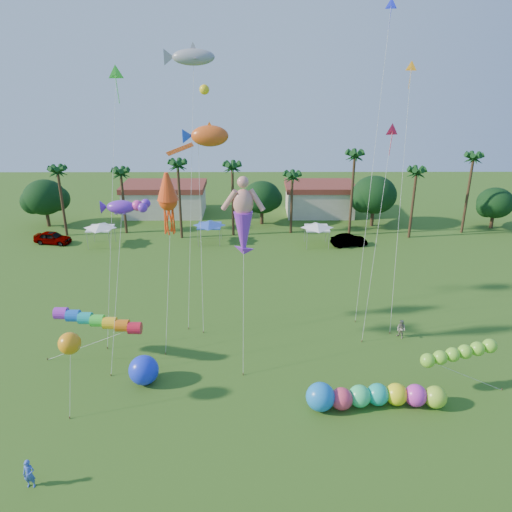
{
  "coord_description": "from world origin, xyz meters",
  "views": [
    {
      "loc": [
        -0.14,
        -25.0,
        23.16
      ],
      "look_at": [
        0.0,
        10.0,
        9.0
      ],
      "focal_mm": 35.0,
      "sensor_mm": 36.0,
      "label": 1
    }
  ],
  "objects_px": {
    "spectator_b": "(401,329)",
    "car_a": "(53,238)",
    "caterpillar_inflatable": "(371,396)",
    "blue_ball": "(144,370)",
    "spectator_a": "(29,474)",
    "car_b": "(349,240)"
  },
  "relations": [
    {
      "from": "blue_ball",
      "to": "car_a",
      "type": "bearing_deg",
      "value": 121.08
    },
    {
      "from": "blue_ball",
      "to": "spectator_b",
      "type": "bearing_deg",
      "value": 16.82
    },
    {
      "from": "car_a",
      "to": "blue_ball",
      "type": "relative_size",
      "value": 2.13
    },
    {
      "from": "car_b",
      "to": "spectator_b",
      "type": "bearing_deg",
      "value": 171.26
    },
    {
      "from": "car_b",
      "to": "spectator_b",
      "type": "height_order",
      "value": "spectator_b"
    },
    {
      "from": "car_b",
      "to": "blue_ball",
      "type": "relative_size",
      "value": 2.04
    },
    {
      "from": "spectator_a",
      "to": "caterpillar_inflatable",
      "type": "bearing_deg",
      "value": 18.05
    },
    {
      "from": "car_a",
      "to": "caterpillar_inflatable",
      "type": "xyz_separation_m",
      "value": [
        34.73,
        -33.01,
        0.04
      ]
    },
    {
      "from": "spectator_b",
      "to": "car_b",
      "type": "bearing_deg",
      "value": 144.04
    },
    {
      "from": "car_a",
      "to": "car_b",
      "type": "distance_m",
      "value": 38.91
    },
    {
      "from": "car_a",
      "to": "caterpillar_inflatable",
      "type": "distance_m",
      "value": 47.91
    },
    {
      "from": "spectator_a",
      "to": "spectator_b",
      "type": "bearing_deg",
      "value": 31.88
    },
    {
      "from": "spectator_a",
      "to": "caterpillar_inflatable",
      "type": "height_order",
      "value": "caterpillar_inflatable"
    },
    {
      "from": "car_a",
      "to": "spectator_b",
      "type": "xyz_separation_m",
      "value": [
        39.42,
        -23.79,
        0.03
      ]
    },
    {
      "from": "car_a",
      "to": "spectator_a",
      "type": "relative_size",
      "value": 2.58
    },
    {
      "from": "spectator_b",
      "to": "car_a",
      "type": "bearing_deg",
      "value": -158.39
    },
    {
      "from": "car_a",
      "to": "blue_ball",
      "type": "xyz_separation_m",
      "value": [
        18.21,
        -30.2,
        0.31
      ]
    },
    {
      "from": "spectator_a",
      "to": "caterpillar_inflatable",
      "type": "xyz_separation_m",
      "value": [
        21.07,
        7.0,
        -0.07
      ]
    },
    {
      "from": "car_b",
      "to": "caterpillar_inflatable",
      "type": "bearing_deg",
      "value": 162.52
    },
    {
      "from": "car_b",
      "to": "car_a",
      "type": "bearing_deg",
      "value": 78.43
    },
    {
      "from": "caterpillar_inflatable",
      "to": "blue_ball",
      "type": "xyz_separation_m",
      "value": [
        -16.52,
        2.81,
        0.27
      ]
    },
    {
      "from": "car_a",
      "to": "caterpillar_inflatable",
      "type": "relative_size",
      "value": 0.48
    }
  ]
}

